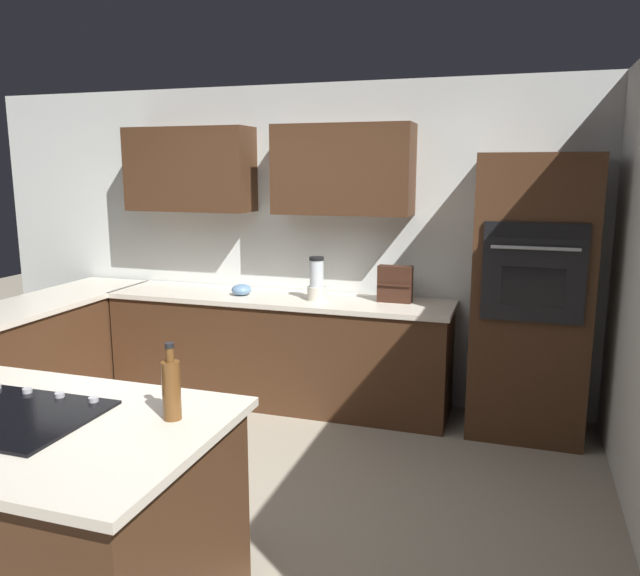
% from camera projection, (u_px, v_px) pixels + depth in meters
% --- Properties ---
extents(ground_plane, '(14.00, 14.00, 0.00)m').
position_uv_depth(ground_plane, '(185.00, 507.00, 3.58)').
color(ground_plane, '#9E937F').
extents(wall_back, '(6.00, 0.44, 2.60)m').
position_uv_depth(wall_back, '(294.00, 225.00, 5.24)').
color(wall_back, silver).
rests_on(wall_back, ground).
extents(lower_cabinets_back, '(2.80, 0.60, 0.86)m').
position_uv_depth(lower_cabinets_back, '(278.00, 352.00, 5.14)').
color(lower_cabinets_back, '#472B19').
rests_on(lower_cabinets_back, ground).
extents(countertop_back, '(2.84, 0.64, 0.04)m').
position_uv_depth(countertop_back, '(278.00, 299.00, 5.05)').
color(countertop_back, silver).
rests_on(countertop_back, lower_cabinets_back).
extents(lower_cabinets_side, '(0.60, 2.90, 0.86)m').
position_uv_depth(lower_cabinets_side, '(2.00, 375.00, 4.56)').
color(lower_cabinets_side, '#472B19').
rests_on(lower_cabinets_side, ground).
extents(island_base, '(1.77, 1.00, 0.86)m').
position_uv_depth(island_base, '(15.00, 518.00, 2.69)').
color(island_base, '#472B19').
rests_on(island_base, ground).
extents(island_top, '(1.85, 1.08, 0.04)m').
position_uv_depth(island_top, '(5.00, 421.00, 2.61)').
color(island_top, silver).
rests_on(island_top, island_base).
extents(wall_oven, '(0.80, 0.66, 2.03)m').
position_uv_depth(wall_oven, '(531.00, 297.00, 4.44)').
color(wall_oven, '#472B19').
rests_on(wall_oven, ground).
extents(cooktop, '(0.76, 0.56, 0.03)m').
position_uv_depth(cooktop, '(5.00, 415.00, 2.61)').
color(cooktop, black).
rests_on(cooktop, island_top).
extents(blender, '(0.15, 0.15, 0.35)m').
position_uv_depth(blender, '(317.00, 282.00, 4.87)').
color(blender, beige).
rests_on(blender, countertop_back).
extents(mixing_bowl, '(0.17, 0.17, 0.09)m').
position_uv_depth(mixing_bowl, '(241.00, 290.00, 5.09)').
color(mixing_bowl, '#668CB2').
rests_on(mixing_bowl, countertop_back).
extents(spice_rack, '(0.26, 0.11, 0.28)m').
position_uv_depth(spice_rack, '(395.00, 284.00, 4.81)').
color(spice_rack, '#381E14').
rests_on(spice_rack, countertop_back).
extents(second_bottle, '(0.08, 0.08, 0.33)m').
position_uv_depth(second_bottle, '(171.00, 388.00, 2.56)').
color(second_bottle, brown).
rests_on(second_bottle, island_top).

